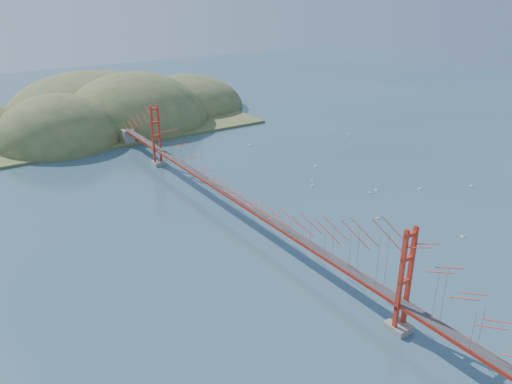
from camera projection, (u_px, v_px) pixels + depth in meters
ground at (241, 222)px, 73.93m from camera, size 320.00×320.00×0.00m
bridge at (240, 177)px, 71.33m from camera, size 2.20×94.40×12.00m
far_headlands at (105, 121)px, 127.38m from camera, size 84.00×58.00×25.00m
sailboat_14 at (312, 180)px, 88.77m from camera, size 0.43×0.49×0.56m
sailboat_11 at (471, 186)px, 86.39m from camera, size 0.69×0.69×0.72m
sailboat_8 at (350, 144)px, 108.58m from camera, size 0.70×0.70×0.73m
sailboat_16 at (316, 166)px, 95.68m from camera, size 0.65×0.65×0.73m
sailboat_9 at (348, 133)px, 116.29m from camera, size 0.46×0.51×0.57m
sailboat_12 at (250, 145)px, 108.21m from camera, size 0.66×0.66×0.71m
sailboat_0 at (462, 236)px, 69.46m from camera, size 0.61×0.62×0.69m
sailboat_4 at (376, 190)px, 84.89m from camera, size 0.55×0.58×0.65m
sailboat_17 at (334, 130)px, 119.03m from camera, size 0.52×0.44×0.60m
sailboat_6 at (377, 217)px, 74.85m from camera, size 0.61×0.61×0.66m
sailboat_3 at (312, 186)px, 86.53m from camera, size 0.60×0.59×0.68m
sailboat_2 at (420, 189)px, 85.26m from camera, size 0.55×0.49×0.63m
sailboat_1 at (370, 192)px, 83.87m from camera, size 0.62×0.62×0.69m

